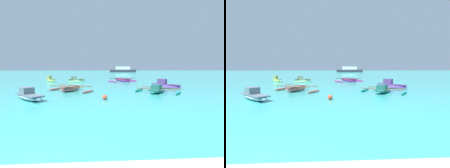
# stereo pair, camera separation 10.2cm
# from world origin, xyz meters

# --- Properties ---
(moored_boat_0) EXTENTS (2.19, 2.68, 0.91)m
(moored_boat_0) POSITION_xyz_m (-5.84, 23.67, 0.32)
(moored_boat_0) COLOR #DDE76F
(moored_boat_0) RESTS_ON ground_plane
(moored_boat_1) EXTENTS (4.53, 4.08, 0.52)m
(moored_boat_1) POSITION_xyz_m (4.82, 23.32, 0.24)
(moored_boat_1) COLOR #922379
(moored_boat_1) RESTS_ON ground_plane
(moored_boat_2) EXTENTS (4.01, 3.62, 0.69)m
(moored_boat_2) POSITION_xyz_m (6.37, 11.79, 0.23)
(moored_boat_2) COLOR teal
(moored_boat_2) RESTS_ON ground_plane
(moored_boat_3) EXTENTS (2.58, 2.61, 0.96)m
(moored_boat_3) POSITION_xyz_m (8.07, 14.61, 0.34)
(moored_boat_3) COLOR purple
(moored_boat_3) RESTS_ON ground_plane
(moored_boat_4) EXTENTS (2.66, 2.70, 0.80)m
(moored_boat_4) POSITION_xyz_m (-3.13, 9.11, 0.28)
(moored_boat_4) COLOR #8DAAC0
(moored_boat_4) RESTS_ON ground_plane
(moored_boat_5) EXTENTS (2.64, 3.58, 0.84)m
(moored_boat_5) POSITION_xyz_m (-2.15, 23.92, 0.27)
(moored_boat_5) COLOR #A8D298
(moored_boat_5) RESTS_ON ground_plane
(moored_boat_6) EXTENTS (4.22, 3.50, 0.51)m
(moored_boat_6) POSITION_xyz_m (-1.08, 13.06, 0.24)
(moored_boat_6) COLOR #B9685F
(moored_boat_6) RESTS_ON ground_plane
(mooring_buoy_0) EXTENTS (0.33, 0.33, 0.33)m
(mooring_buoy_0) POSITION_xyz_m (1.84, 8.81, 0.17)
(mooring_buoy_0) COLOR #E54C2D
(mooring_buoy_0) RESTS_ON ground_plane
(distant_ferry) EXTENTS (11.30, 2.49, 2.49)m
(distant_ferry) POSITION_xyz_m (11.31, 73.59, 1.01)
(distant_ferry) COLOR #2D333D
(distant_ferry) RESTS_ON ground_plane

